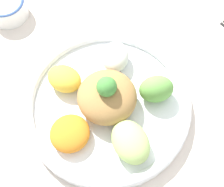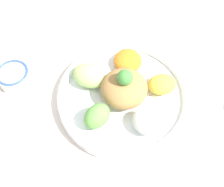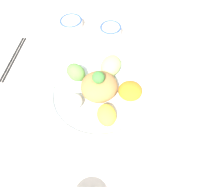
# 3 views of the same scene
# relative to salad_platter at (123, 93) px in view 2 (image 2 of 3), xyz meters

# --- Properties ---
(ground_plane) EXTENTS (2.40, 2.40, 0.00)m
(ground_plane) POSITION_rel_salad_platter_xyz_m (-0.01, 0.02, -0.03)
(ground_plane) COLOR silver
(salad_platter) EXTENTS (0.33, 0.33, 0.12)m
(salad_platter) POSITION_rel_salad_platter_xyz_m (0.00, 0.00, 0.00)
(salad_platter) COLOR white
(salad_platter) RESTS_ON ground_plane
(sauce_bowl_red) EXTENTS (0.08, 0.08, 0.04)m
(sauce_bowl_red) POSITION_rel_salad_platter_xyz_m (0.19, -0.21, -0.00)
(sauce_bowl_red) COLOR white
(sauce_bowl_red) RESTS_ON ground_plane
(serving_spoon_main) EXTENTS (0.05, 0.13, 0.01)m
(serving_spoon_main) POSITION_rel_salad_platter_xyz_m (0.06, -0.36, -0.02)
(serving_spoon_main) COLOR beige
(serving_spoon_main) RESTS_ON ground_plane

